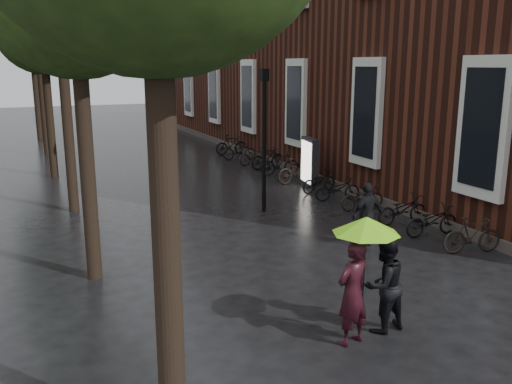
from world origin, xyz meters
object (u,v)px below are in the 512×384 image
parked_bicycles (305,174)px  lamp_post (264,127)px  person_burgundy (352,293)px  pedestrian_walking (367,215)px  ad_lightbox (309,163)px  person_black (384,284)px

parked_bicycles → lamp_post: lamp_post is taller
person_burgundy → parked_bicycles: 12.14m
pedestrian_walking → ad_lightbox: bearing=-116.2°
pedestrian_walking → parked_bicycles: bearing=-115.5°
lamp_post → person_burgundy: bearing=-105.1°
parked_bicycles → lamp_post: (-3.03, -2.74, 2.24)m
person_burgundy → pedestrian_walking: 5.18m
ad_lightbox → lamp_post: bearing=-131.1°
pedestrian_walking → lamp_post: 4.64m
parked_bicycles → ad_lightbox: 0.58m
lamp_post → parked_bicycles: bearing=42.1°
person_black → pedestrian_walking: person_black is taller
ad_lightbox → person_burgundy: bearing=-106.1°
person_black → parked_bicycles: 11.67m
parked_bicycles → lamp_post: size_ratio=3.83×
ad_lightbox → lamp_post: (-3.02, -2.43, 1.75)m
person_burgundy → parked_bicycles: person_burgundy is taller
person_burgundy → lamp_post: (2.21, 8.20, 1.79)m
pedestrian_walking → parked_bicycles: size_ratio=0.10×
person_burgundy → parked_bicycles: size_ratio=0.11×
person_burgundy → ad_lightbox: 11.84m
parked_bicycles → ad_lightbox: ad_lightbox is taller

